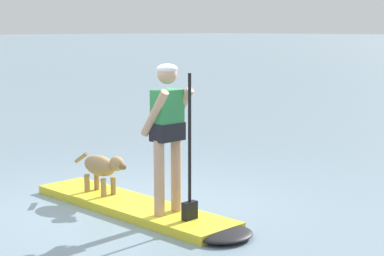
{
  "coord_description": "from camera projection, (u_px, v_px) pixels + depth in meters",
  "views": [
    {
      "loc": [
        5.98,
        -4.56,
        2.18
      ],
      "look_at": [
        0.0,
        1.0,
        0.9
      ],
      "focal_mm": 59.91,
      "sensor_mm": 36.0,
      "label": 1
    }
  ],
  "objects": [
    {
      "name": "ground_plane",
      "position": [
        131.0,
        210.0,
        7.73
      ],
      "size": [
        400.0,
        400.0,
        0.0
      ],
      "primitive_type": "plane",
      "color": "gray"
    },
    {
      "name": "paddleboard",
      "position": [
        144.0,
        210.0,
        7.57
      ],
      "size": [
        3.32,
        0.81,
        0.1
      ],
      "color": "yellow",
      "rests_on": "ground_plane"
    },
    {
      "name": "person_paddler",
      "position": [
        168.0,
        128.0,
        7.1
      ],
      "size": [
        0.61,
        0.49,
        1.69
      ],
      "color": "tan",
      "rests_on": "paddleboard"
    },
    {
      "name": "dog",
      "position": [
        102.0,
        167.0,
        8.06
      ],
      "size": [
        1.04,
        0.24,
        0.52
      ],
      "color": "#997A51",
      "rests_on": "paddleboard"
    }
  ]
}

